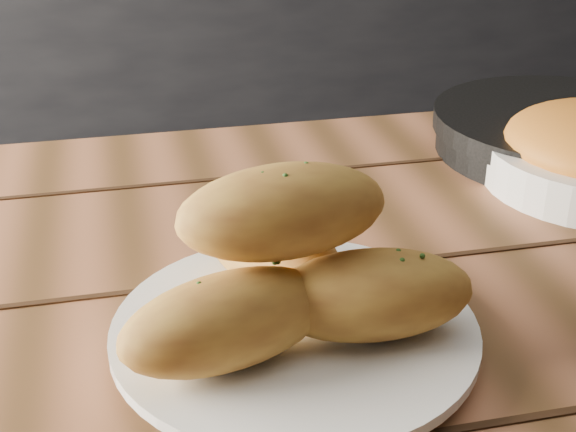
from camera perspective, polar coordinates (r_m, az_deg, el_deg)
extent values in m
cube|color=black|center=(2.66, -2.39, 12.65)|extent=(2.80, 0.60, 0.90)
cube|color=#985A39|center=(0.62, 16.18, -8.57)|extent=(1.55, 0.90, 0.04)
cylinder|color=white|center=(0.56, 0.46, -8.68)|extent=(0.23, 0.23, 0.01)
cylinder|color=white|center=(0.55, 0.47, -8.00)|extent=(0.25, 0.25, 0.01)
ellipsoid|color=gold|center=(0.50, -4.32, -7.45)|extent=(0.15, 0.10, 0.06)
ellipsoid|color=gold|center=(0.53, 5.92, -5.60)|extent=(0.14, 0.07, 0.06)
ellipsoid|color=gold|center=(0.58, -1.11, -2.48)|extent=(0.12, 0.15, 0.06)
ellipsoid|color=gold|center=(0.50, -0.39, 0.33)|extent=(0.14, 0.08, 0.06)
cylinder|color=black|center=(0.92, 19.06, 5.17)|extent=(0.27, 0.27, 0.03)
cylinder|color=black|center=(0.92, 19.24, 6.33)|extent=(0.28, 0.28, 0.02)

